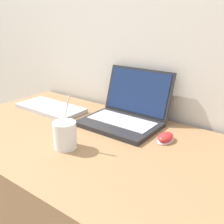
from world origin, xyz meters
The scene contains 6 objects.
wall_back centered at (0.00, 0.76, 1.25)m, with size 7.00×0.04×2.50m.
desk centered at (0.00, 0.36, 0.37)m, with size 1.42×0.72×0.75m.
laptop centered at (-0.02, 0.58, 0.80)m, with size 0.34×0.31×0.23m.
drink_cup centered at (-0.06, 0.24, 0.80)m, with size 0.08×0.08×0.20m.
computer_mouse centered at (0.21, 0.51, 0.76)m, with size 0.06×0.09×0.03m.
external_keyboard centered at (-0.42, 0.49, 0.76)m, with size 0.36×0.17×0.02m.
Camera 1 is at (0.60, -0.34, 1.20)m, focal length 42.00 mm.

